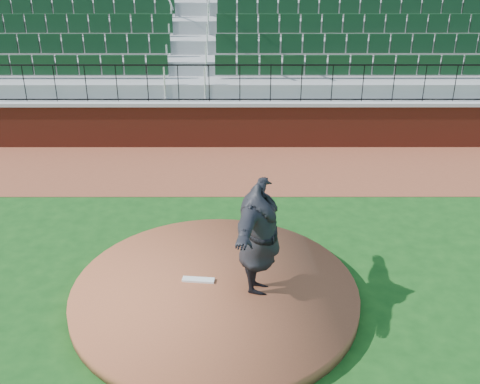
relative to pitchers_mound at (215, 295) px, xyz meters
name	(u,v)px	position (x,y,z in m)	size (l,w,h in m)	color
ground	(240,294)	(0.45, 0.21, -0.12)	(90.00, 90.00, 0.00)	#124113
warning_track	(240,169)	(0.45, 5.61, -0.12)	(34.00, 3.20, 0.01)	brown
field_wall	(240,125)	(0.45, 7.21, 0.47)	(34.00, 0.35, 1.20)	maroon
wall_cap	(240,103)	(0.45, 7.21, 1.12)	(34.00, 0.45, 0.10)	#B7B7B7
wall_railing	(240,83)	(0.45, 7.21, 1.67)	(34.00, 0.05, 1.00)	black
seating_stands	(240,41)	(0.45, 9.93, 2.18)	(34.00, 5.10, 4.60)	gray
concourse_wall	(240,10)	(0.45, 12.73, 2.62)	(34.00, 0.50, 5.50)	maroon
pitchers_mound	(215,295)	(0.00, 0.00, 0.00)	(5.03, 5.03, 0.25)	brown
pitching_rubber	(198,280)	(-0.30, 0.27, 0.14)	(0.57, 0.14, 0.04)	white
pitcher	(259,240)	(0.77, -0.01, 1.15)	(2.53, 0.69, 2.06)	black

